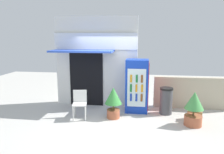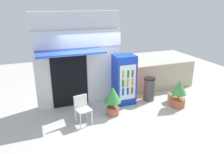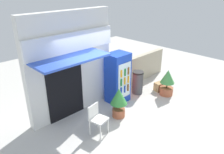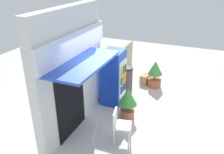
# 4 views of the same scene
# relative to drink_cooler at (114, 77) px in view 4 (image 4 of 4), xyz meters

# --- Properties ---
(ground) EXTENTS (16.00, 16.00, 0.00)m
(ground) POSITION_rel_drink_cooler_xyz_m (-0.87, -0.93, -0.88)
(ground) COLOR beige
(storefront_building) EXTENTS (2.92, 1.17, 3.18)m
(storefront_building) POSITION_rel_drink_cooler_xyz_m (-1.50, 0.52, 0.75)
(storefront_building) COLOR silver
(storefront_building) RESTS_ON ground
(drink_cooler) EXTENTS (0.75, 0.65, 1.75)m
(drink_cooler) POSITION_rel_drink_cooler_xyz_m (0.00, 0.00, 0.00)
(drink_cooler) COLOR #1438B2
(drink_cooler) RESTS_ON ground
(plastic_chair) EXTENTS (0.48, 0.49, 0.86)m
(plastic_chair) POSITION_rel_drink_cooler_xyz_m (-1.71, -0.85, -0.36)
(plastic_chair) COLOR silver
(plastic_chair) RESTS_ON ground
(potted_plant_near_shop) EXTENTS (0.52, 0.52, 0.96)m
(potted_plant_near_shop) POSITION_rel_drink_cooler_xyz_m (-0.70, -0.70, -0.30)
(potted_plant_near_shop) COLOR #AD5B3D
(potted_plant_near_shop) RESTS_ON ground
(potted_plant_curbside) EXTENTS (0.52, 0.52, 0.98)m
(potted_plant_curbside) POSITION_rel_drink_cooler_xyz_m (1.61, -0.95, -0.34)
(potted_plant_curbside) COLOR #AD5B3D
(potted_plant_curbside) RESTS_ON ground
(trash_bin) EXTENTS (0.42, 0.42, 0.87)m
(trash_bin) POSITION_rel_drink_cooler_xyz_m (0.95, -0.11, -0.44)
(trash_bin) COLOR #47474C
(trash_bin) RESTS_ON ground
(stone_boundary_wall) EXTENTS (2.82, 0.20, 1.10)m
(stone_boundary_wall) POSITION_rel_drink_cooler_xyz_m (2.00, 0.58, -0.32)
(stone_boundary_wall) COLOR #B7AD93
(stone_boundary_wall) RESTS_ON ground
(cardboard_box) EXTENTS (0.47, 0.36, 0.33)m
(cardboard_box) POSITION_rel_drink_cooler_xyz_m (1.74, -0.58, -0.71)
(cardboard_box) COLOR tan
(cardboard_box) RESTS_ON ground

